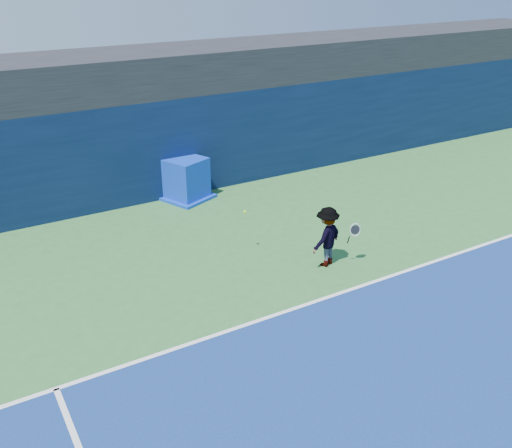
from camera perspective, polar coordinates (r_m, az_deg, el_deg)
name	(u,v)px	position (r m, az deg, el deg)	size (l,w,h in m)	color
ground	(398,392)	(10.36, 14.03, -15.99)	(80.00, 80.00, 0.00)	#306A30
baseline	(299,307)	(12.17, 4.30, -8.28)	(24.00, 0.10, 0.01)	white
stadium_band	(144,71)	(18.07, -11.15, 14.76)	(36.00, 3.00, 1.20)	black
back_wall_assembly	(161,147)	(17.64, -9.47, 7.61)	(36.00, 1.03, 3.00)	#091634
equipment_cart	(186,180)	(17.43, -7.00, 4.34)	(1.72, 1.72, 1.27)	#0D30BA
tennis_player	(327,237)	(13.50, 7.11, -1.27)	(1.27, 0.83, 1.47)	silver
tennis_ball	(245,212)	(13.82, -1.12, 1.23)	(0.08, 0.08, 0.08)	#B3E119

